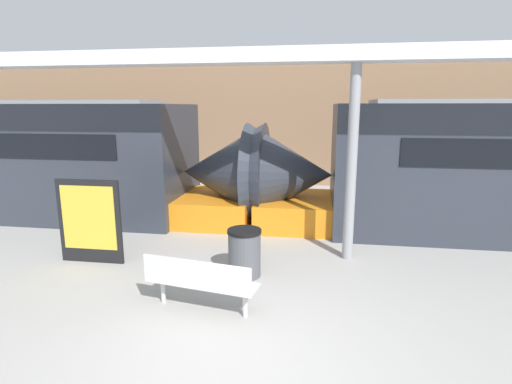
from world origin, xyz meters
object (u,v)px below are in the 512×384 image
support_column_near (352,165)px  poster_board (90,221)px  trash_bin (244,253)px  bench_near (199,280)px

support_column_near → poster_board: bearing=-168.9°
trash_bin → poster_board: bearing=176.6°
poster_board → support_column_near: size_ratio=0.43×
bench_near → trash_bin: size_ratio=2.02×
bench_near → support_column_near: (2.33, 2.58, 1.40)m
bench_near → trash_bin: trash_bin is taller
poster_board → support_column_near: (5.02, 0.99, 1.08)m
bench_near → support_column_near: 3.75m
bench_near → trash_bin: bearing=83.6°
poster_board → support_column_near: bearing=11.1°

